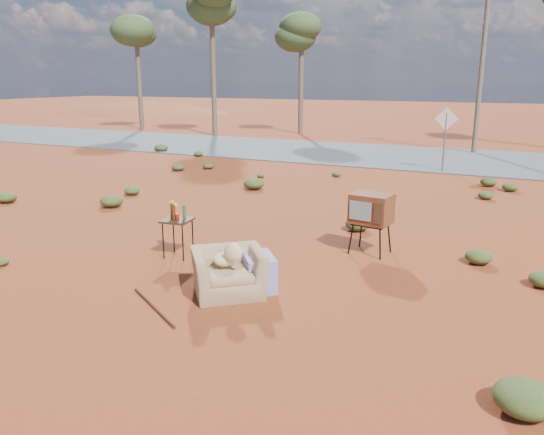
% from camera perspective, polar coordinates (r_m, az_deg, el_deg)
% --- Properties ---
extents(ground, '(140.00, 140.00, 0.00)m').
position_cam_1_polar(ground, '(8.60, -4.28, -6.63)').
color(ground, maroon).
rests_on(ground, ground).
extents(highway, '(140.00, 7.00, 0.04)m').
position_cam_1_polar(highway, '(22.51, 15.15, 6.29)').
color(highway, '#565659').
rests_on(highway, ground).
extents(dirt_mound, '(26.00, 18.00, 2.00)m').
position_cam_1_polar(dirt_mound, '(53.32, -14.36, 10.92)').
color(dirt_mound, brown).
rests_on(dirt_mound, ground).
extents(armchair, '(1.31, 1.37, 0.91)m').
position_cam_1_polar(armchair, '(7.94, -4.10, -5.22)').
color(armchair, '#9B7C54').
rests_on(armchair, ground).
extents(tv_unit, '(0.76, 0.65, 1.12)m').
position_cam_1_polar(tv_unit, '(9.75, 10.64, 0.85)').
color(tv_unit, black).
rests_on(tv_unit, ground).
extents(side_table, '(0.55, 0.55, 0.98)m').
position_cam_1_polar(side_table, '(9.62, -10.26, 0.02)').
color(side_table, '#3A2915').
rests_on(side_table, ground).
extents(rusty_bar, '(1.31, 0.83, 0.04)m').
position_cam_1_polar(rusty_bar, '(7.72, -12.59, -9.36)').
color(rusty_bar, '#532616').
rests_on(rusty_bar, ground).
extents(road_sign, '(0.78, 0.06, 2.19)m').
position_cam_1_polar(road_sign, '(19.16, 18.18, 9.14)').
color(road_sign, brown).
rests_on(road_sign, ground).
extents(eucalyptus_far_left, '(3.20, 3.20, 7.10)m').
position_cam_1_polar(eucalyptus_far_left, '(34.90, -14.41, 18.92)').
color(eucalyptus_far_left, brown).
rests_on(eucalyptus_far_left, ground).
extents(eucalyptus_left, '(3.20, 3.20, 8.10)m').
position_cam_1_polar(eucalyptus_left, '(30.72, -6.52, 21.73)').
color(eucalyptus_left, brown).
rests_on(eucalyptus_left, ground).
extents(eucalyptus_near_left, '(3.20, 3.20, 6.60)m').
position_cam_1_polar(eucalyptus_near_left, '(31.41, 3.21, 18.95)').
color(eucalyptus_near_left, brown).
rests_on(eucalyptus_near_left, ground).
extents(utility_pole_center, '(1.40, 0.20, 8.00)m').
position_cam_1_polar(utility_pole_center, '(24.53, 21.75, 16.12)').
color(utility_pole_center, brown).
rests_on(utility_pole_center, ground).
extents(scrub_patch, '(17.49, 8.07, 0.33)m').
position_cam_1_polar(scrub_patch, '(12.69, 2.37, 1.10)').
color(scrub_patch, '#435224').
rests_on(scrub_patch, ground).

